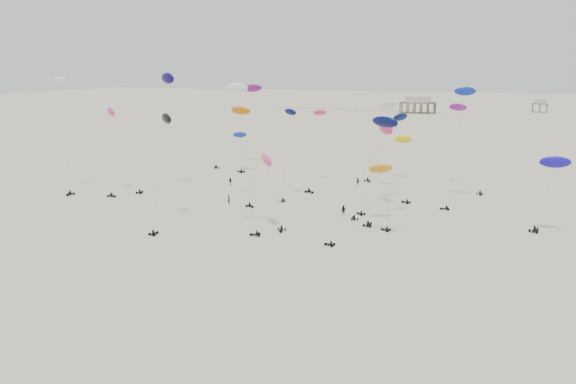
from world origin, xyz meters
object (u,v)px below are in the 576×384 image
at_px(rig_0, 393,151).
at_px(rig_9, 461,113).
at_px(pavilion_small, 540,107).
at_px(spectator_0, 229,204).
at_px(rig_4, 463,128).
at_px(pavilion_main, 418,106).

bearing_deg(rig_0, rig_9, 99.46).
distance_m(pavilion_small, spectator_0, 288.03).
bearing_deg(rig_4, pavilion_main, -90.57).
distance_m(pavilion_main, rig_4, 216.44).
distance_m(pavilion_main, spectator_0, 247.39).
bearing_deg(rig_4, spectator_0, 27.87).
distance_m(rig_0, rig_4, 18.07).
relative_size(pavilion_main, spectator_0, 9.17).
distance_m(pavilion_main, rig_9, 230.68).
relative_size(rig_0, rig_4, 0.64).
height_order(rig_0, spectator_0, rig_0).
distance_m(rig_4, rig_9, 14.93).
xyz_separation_m(rig_0, rig_9, (16.41, -17.82, 11.15)).
bearing_deg(rig_4, pavilion_small, -108.09).
relative_size(pavilion_small, rig_0, 0.67).
bearing_deg(rig_4, rig_0, -22.42).
xyz_separation_m(pavilion_main, rig_0, (19.04, -209.68, 2.93)).
bearing_deg(spectator_0, pavilion_main, -36.66).
xyz_separation_m(rig_4, spectator_0, (-43.59, -33.92, -13.70)).
bearing_deg(pavilion_main, rig_4, -80.55).
height_order(rig_9, spectator_0, rig_9).
bearing_deg(rig_9, pavilion_small, -16.47).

